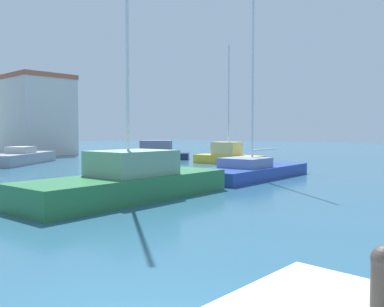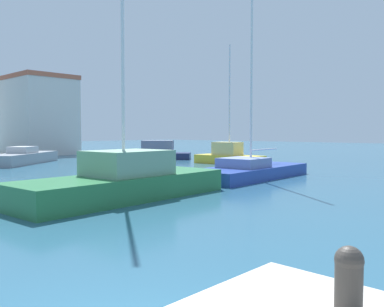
{
  "view_description": "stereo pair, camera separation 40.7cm",
  "coord_description": "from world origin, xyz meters",
  "px_view_note": "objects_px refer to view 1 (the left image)",
  "views": [
    {
      "loc": [
        -2.59,
        -3.32,
        2.56
      ],
      "look_at": [
        18.48,
        16.22,
        1.06
      ],
      "focal_mm": 38.35,
      "sensor_mm": 36.0,
      "label": 1
    },
    {
      "loc": [
        -2.32,
        -3.62,
        2.56
      ],
      "look_at": [
        18.48,
        16.22,
        1.06
      ],
      "focal_mm": 38.35,
      "sensor_mm": 36.0,
      "label": 2
    }
  ],
  "objects_px": {
    "sailboat_blue_inner_mooring": "(251,170)",
    "sailboat_green_outer_mooring": "(129,181)",
    "motorboat_red_distant_east": "(148,164)",
    "sailboat_yellow_behind_lamppost": "(228,156)",
    "motorboat_navy_distant_north": "(151,153)",
    "motorboat_grey_far_right": "(22,158)"
  },
  "relations": [
    {
      "from": "motorboat_red_distant_east",
      "to": "motorboat_grey_far_right",
      "type": "xyz_separation_m",
      "value": [
        -3.15,
        11.82,
        0.04
      ]
    },
    {
      "from": "sailboat_yellow_behind_lamppost",
      "to": "motorboat_navy_distant_north",
      "type": "relative_size",
      "value": 1.27
    },
    {
      "from": "sailboat_blue_inner_mooring",
      "to": "motorboat_navy_distant_north",
      "type": "distance_m",
      "value": 17.64
    },
    {
      "from": "sailboat_blue_inner_mooring",
      "to": "sailboat_green_outer_mooring",
      "type": "distance_m",
      "value": 9.08
    },
    {
      "from": "sailboat_blue_inner_mooring",
      "to": "motorboat_navy_distant_north",
      "type": "relative_size",
      "value": 1.77
    },
    {
      "from": "motorboat_navy_distant_north",
      "to": "sailboat_green_outer_mooring",
      "type": "distance_m",
      "value": 23.2
    },
    {
      "from": "sailboat_yellow_behind_lamppost",
      "to": "motorboat_red_distant_east",
      "type": "distance_m",
      "value": 8.27
    },
    {
      "from": "motorboat_navy_distant_north",
      "to": "motorboat_red_distant_east",
      "type": "relative_size",
      "value": 1.37
    },
    {
      "from": "sailboat_yellow_behind_lamppost",
      "to": "motorboat_red_distant_east",
      "type": "relative_size",
      "value": 1.74
    },
    {
      "from": "motorboat_grey_far_right",
      "to": "sailboat_blue_inner_mooring",
      "type": "bearing_deg",
      "value": -78.14
    },
    {
      "from": "motorboat_navy_distant_north",
      "to": "motorboat_red_distant_east",
      "type": "xyz_separation_m",
      "value": [
        -7.84,
        -8.57,
        -0.16
      ]
    },
    {
      "from": "motorboat_red_distant_east",
      "to": "motorboat_grey_far_right",
      "type": "relative_size",
      "value": 0.69
    },
    {
      "from": "motorboat_navy_distant_north",
      "to": "motorboat_red_distant_east",
      "type": "height_order",
      "value": "motorboat_navy_distant_north"
    },
    {
      "from": "sailboat_blue_inner_mooring",
      "to": "sailboat_green_outer_mooring",
      "type": "bearing_deg",
      "value": -176.18
    },
    {
      "from": "sailboat_yellow_behind_lamppost",
      "to": "motorboat_navy_distant_north",
      "type": "xyz_separation_m",
      "value": [
        -0.42,
        8.9,
        -0.04
      ]
    },
    {
      "from": "sailboat_blue_inner_mooring",
      "to": "sailboat_green_outer_mooring",
      "type": "xyz_separation_m",
      "value": [
        -9.05,
        -0.6,
        0.22
      ]
    },
    {
      "from": "motorboat_navy_distant_north",
      "to": "motorboat_grey_far_right",
      "type": "height_order",
      "value": "motorboat_navy_distant_north"
    },
    {
      "from": "sailboat_green_outer_mooring",
      "to": "motorboat_grey_far_right",
      "type": "bearing_deg",
      "value": 76.12
    },
    {
      "from": "sailboat_blue_inner_mooring",
      "to": "motorboat_red_distant_east",
      "type": "xyz_separation_m",
      "value": [
        -0.93,
        7.66,
        -0.01
      ]
    },
    {
      "from": "sailboat_blue_inner_mooring",
      "to": "sailboat_green_outer_mooring",
      "type": "height_order",
      "value": "sailboat_blue_inner_mooring"
    },
    {
      "from": "motorboat_red_distant_east",
      "to": "sailboat_blue_inner_mooring",
      "type": "bearing_deg",
      "value": -83.04
    },
    {
      "from": "sailboat_blue_inner_mooring",
      "to": "motorboat_grey_far_right",
      "type": "height_order",
      "value": "sailboat_blue_inner_mooring"
    }
  ]
}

